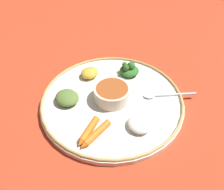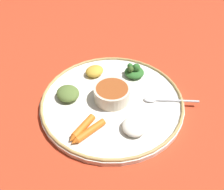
# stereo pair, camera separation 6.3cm
# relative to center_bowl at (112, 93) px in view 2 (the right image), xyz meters

# --- Properties ---
(ground_plane) EXTENTS (2.40, 2.40, 0.00)m
(ground_plane) POSITION_rel_center_bowl_xyz_m (0.00, 0.00, -0.04)
(ground_plane) COLOR #B7381E
(platter) EXTENTS (0.41, 0.41, 0.02)m
(platter) POSITION_rel_center_bowl_xyz_m (0.00, 0.00, -0.03)
(platter) COLOR white
(platter) RESTS_ON ground_plane
(platter_rim) EXTENTS (0.40, 0.40, 0.01)m
(platter_rim) POSITION_rel_center_bowl_xyz_m (0.00, 0.00, -0.02)
(platter_rim) COLOR tan
(platter_rim) RESTS_ON platter
(center_bowl) EXTENTS (0.10, 0.10, 0.04)m
(center_bowl) POSITION_rel_center_bowl_xyz_m (0.00, 0.00, 0.00)
(center_bowl) COLOR beige
(center_bowl) RESTS_ON platter
(spoon) EXTENTS (0.15, 0.07, 0.01)m
(spoon) POSITION_rel_center_bowl_xyz_m (-0.13, 0.05, -0.02)
(spoon) COLOR silver
(spoon) RESTS_ON platter
(greens_pile) EXTENTS (0.08, 0.08, 0.04)m
(greens_pile) POSITION_rel_center_bowl_xyz_m (-0.10, -0.08, -0.01)
(greens_pile) COLOR #2D6628
(greens_pile) RESTS_ON platter
(carrot_near_spoon) EXTENTS (0.08, 0.07, 0.02)m
(carrot_near_spoon) POSITION_rel_center_bowl_xyz_m (0.10, 0.09, -0.01)
(carrot_near_spoon) COLOR orange
(carrot_near_spoon) RESTS_ON platter
(carrot_outer) EXTENTS (0.10, 0.06, 0.02)m
(carrot_outer) POSITION_rel_center_bowl_xyz_m (0.09, 0.10, -0.01)
(carrot_outer) COLOR orange
(carrot_outer) RESTS_ON platter
(mound_collards) EXTENTS (0.08, 0.09, 0.03)m
(mound_collards) POSITION_rel_center_bowl_xyz_m (0.12, -0.04, -0.01)
(mound_collards) COLOR #567033
(mound_collards) RESTS_ON platter
(mound_rice_white) EXTENTS (0.07, 0.07, 0.02)m
(mound_rice_white) POSITION_rel_center_bowl_xyz_m (-0.02, 0.12, -0.01)
(mound_rice_white) COLOR silver
(mound_rice_white) RESTS_ON platter
(mound_lentil_yellow) EXTENTS (0.07, 0.07, 0.03)m
(mound_lentil_yellow) POSITION_rel_center_bowl_xyz_m (0.02, -0.12, -0.01)
(mound_lentil_yellow) COLOR gold
(mound_lentil_yellow) RESTS_ON platter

